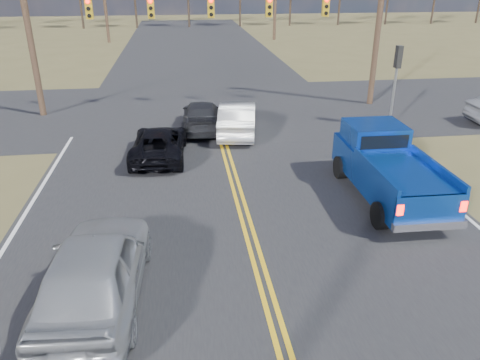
{
  "coord_description": "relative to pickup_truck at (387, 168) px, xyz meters",
  "views": [
    {
      "loc": [
        -1.8,
        -7.13,
        6.97
      ],
      "look_at": [
        -0.21,
        4.99,
        1.5
      ],
      "focal_mm": 35.0,
      "sensor_mm": 36.0,
      "label": 1
    }
  ],
  "objects": [
    {
      "name": "ground",
      "position": [
        -4.87,
        -6.38,
        -1.04
      ],
      "size": [
        160.0,
        160.0,
        0.0
      ],
      "primitive_type": "plane",
      "color": "brown",
      "rests_on": "ground"
    },
    {
      "name": "road_main",
      "position": [
        -4.87,
        3.62,
        -1.04
      ],
      "size": [
        14.0,
        120.0,
        0.02
      ],
      "primitive_type": "cube",
      "color": "#28282B",
      "rests_on": "ground"
    },
    {
      "name": "road_cross",
      "position": [
        -4.87,
        11.62,
        -1.04
      ],
      "size": [
        120.0,
        12.0,
        0.02
      ],
      "primitive_type": "cube",
      "color": "#28282B",
      "rests_on": "ground"
    },
    {
      "name": "signal_gantry",
      "position": [
        -4.37,
        11.41,
        4.02
      ],
      "size": [
        19.6,
        4.83,
        10.0
      ],
      "color": "#473323",
      "rests_on": "ground"
    },
    {
      "name": "utility_poles",
      "position": [
        -4.87,
        10.62,
        4.18
      ],
      "size": [
        19.6,
        58.32,
        10.0
      ],
      "color": "#473323",
      "rests_on": "ground"
    },
    {
      "name": "pickup_truck",
      "position": [
        0.0,
        0.0,
        0.0
      ],
      "size": [
        2.34,
        5.75,
        2.15
      ],
      "rotation": [
        0.0,
        0.0,
        -0.01
      ],
      "color": "black",
      "rests_on": "ground"
    },
    {
      "name": "silver_suv",
      "position": [
        -8.75,
        -4.47,
        -0.16
      ],
      "size": [
        2.35,
        5.29,
        1.77
      ],
      "primitive_type": "imported",
      "rotation": [
        0.0,
        0.0,
        3.09
      ],
      "color": "#9EA1A6",
      "rests_on": "ground"
    },
    {
      "name": "black_suv",
      "position": [
        -7.6,
        4.62,
        -0.42
      ],
      "size": [
        2.34,
        4.59,
        1.24
      ],
      "primitive_type": "imported",
      "rotation": [
        0.0,
        0.0,
        3.08
      ],
      "color": "black",
      "rests_on": "ground"
    },
    {
      "name": "white_car_queue",
      "position": [
        -4.07,
        7.25,
        -0.28
      ],
      "size": [
        2.34,
        4.82,
        1.52
      ],
      "primitive_type": "imported",
      "rotation": [
        0.0,
        0.0,
        2.98
      ],
      "color": "silver",
      "rests_on": "ground"
    },
    {
      "name": "dgrey_car_queue",
      "position": [
        -5.67,
        8.22,
        -0.39
      ],
      "size": [
        2.15,
        4.64,
        1.31
      ],
      "primitive_type": "imported",
      "rotation": [
        0.0,
        0.0,
        3.07
      ],
      "color": "#2C2D31",
      "rests_on": "ground"
    }
  ]
}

